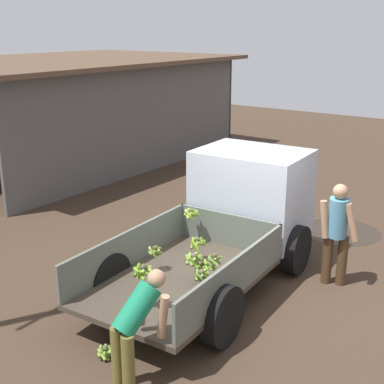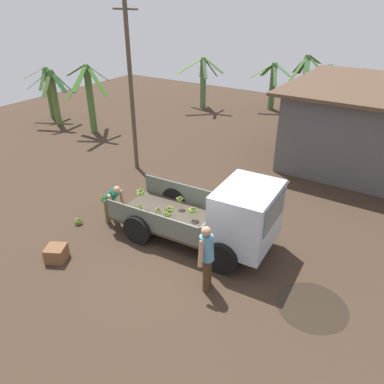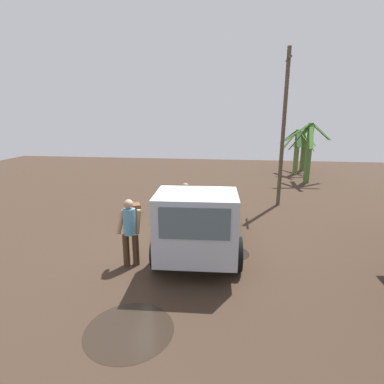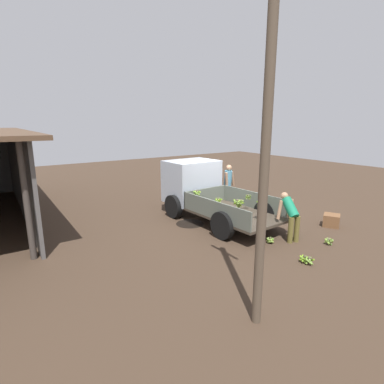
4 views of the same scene
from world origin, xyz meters
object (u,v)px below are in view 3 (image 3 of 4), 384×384
wooden_crate_0 (133,209)px  utility_pole (283,128)px  cargo_truck (197,226)px  banana_bunch_on_ground_1 (214,205)px  banana_bunch_on_ground_2 (176,207)px  banana_bunch_on_ground_0 (206,216)px  person_worker_loading (189,196)px  banana_bunch_on_ground_3 (215,206)px  person_foreground_visitor (130,229)px

wooden_crate_0 → utility_pole: bearing=109.7°
cargo_truck → utility_pole: size_ratio=0.75×
utility_pole → banana_bunch_on_ground_1: utility_pole is taller
banana_bunch_on_ground_1 → banana_bunch_on_ground_2: 1.60m
cargo_truck → banana_bunch_on_ground_1: (-4.87, 0.16, -0.93)m
banana_bunch_on_ground_0 → banana_bunch_on_ground_2: bearing=-127.7°
utility_pole → banana_bunch_on_ground_2: utility_pole is taller
cargo_truck → banana_bunch_on_ground_1: 4.96m
utility_pole → person_worker_loading: (2.09, -3.55, -2.40)m
banana_bunch_on_ground_3 → person_foreground_visitor: bearing=-20.1°
person_worker_loading → banana_bunch_on_ground_1: bearing=159.1°
person_foreground_visitor → wooden_crate_0: size_ratio=3.47×
utility_pole → banana_bunch_on_ground_1: bearing=-73.8°
wooden_crate_0 → banana_bunch_on_ground_3: bearing=110.4°
banana_bunch_on_ground_3 → utility_pole: bearing=108.9°
banana_bunch_on_ground_2 → banana_bunch_on_ground_3: bearing=100.8°
cargo_truck → person_foreground_visitor: 1.69m
banana_bunch_on_ground_2 → wooden_crate_0: wooden_crate_0 is taller
cargo_truck → person_foreground_visitor: size_ratio=2.71×
person_foreground_visitor → banana_bunch_on_ground_1: (-5.14, 1.83, -0.84)m
person_foreground_visitor → banana_bunch_on_ground_0: bearing=-42.4°
utility_pole → person_worker_loading: size_ratio=4.51×
banana_bunch_on_ground_3 → wooden_crate_0: size_ratio=0.48×
person_worker_loading → banana_bunch_on_ground_0: bearing=92.3°
banana_bunch_on_ground_3 → banana_bunch_on_ground_1: bearing=-176.0°
person_worker_loading → banana_bunch_on_ground_3: 1.64m
banana_bunch_on_ground_0 → banana_bunch_on_ground_3: bearing=169.5°
person_foreground_visitor → wooden_crate_0: person_foreground_visitor is taller
person_foreground_visitor → person_worker_loading: 3.94m
banana_bunch_on_ground_1 → banana_bunch_on_ground_3: banana_bunch_on_ground_1 is taller
cargo_truck → utility_pole: 6.68m
person_foreground_visitor → banana_bunch_on_ground_3: person_foreground_visitor is taller
wooden_crate_0 → banana_bunch_on_ground_0: bearing=86.5°
cargo_truck → person_worker_loading: (-3.56, -0.73, -0.24)m
banana_bunch_on_ground_1 → wooden_crate_0: (1.27, -3.05, 0.09)m
cargo_truck → banana_bunch_on_ground_3: cargo_truck is taller
person_foreground_visitor → wooden_crate_0: 4.13m
banana_bunch_on_ground_0 → banana_bunch_on_ground_1: bearing=170.8°
utility_pole → banana_bunch_on_ground_1: (0.78, -2.66, -3.09)m
banana_bunch_on_ground_2 → banana_bunch_on_ground_3: banana_bunch_on_ground_2 is taller
person_foreground_visitor → utility_pole: bearing=-56.3°
cargo_truck → banana_bunch_on_ground_2: 4.75m
banana_bunch_on_ground_0 → banana_bunch_on_ground_2: banana_bunch_on_ground_2 is taller
banana_bunch_on_ground_1 → banana_bunch_on_ground_3: 0.13m
cargo_truck → banana_bunch_on_ground_3: bearing=174.8°
cargo_truck → banana_bunch_on_ground_1: size_ratio=19.31×
person_worker_loading → banana_bunch_on_ground_2: 1.30m
banana_bunch_on_ground_1 → wooden_crate_0: 3.31m
person_foreground_visitor → banana_bunch_on_ground_1: 5.52m
banana_bunch_on_ground_2 → utility_pole: bearing=106.0°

